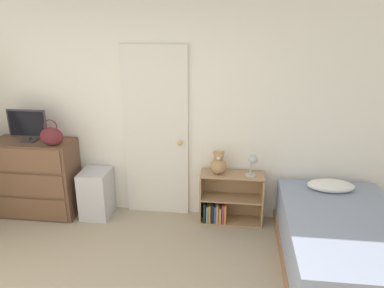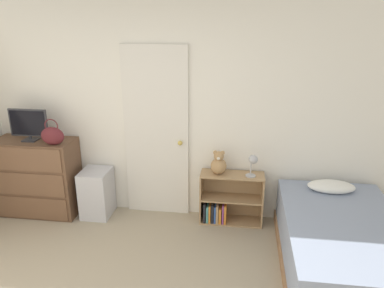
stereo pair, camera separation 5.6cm
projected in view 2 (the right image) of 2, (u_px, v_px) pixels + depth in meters
name	position (u px, v px, depth m)	size (l,w,h in m)	color
wall_back	(156.00, 114.00, 4.46)	(10.00, 0.06, 2.55)	white
door_closed	(156.00, 134.00, 4.48)	(0.78, 0.09, 2.08)	silver
dresser	(38.00, 177.00, 4.65)	(0.97, 0.45, 0.96)	brown
tv	(28.00, 124.00, 4.42)	(0.47, 0.16, 0.39)	#2D2D33
handbag	(52.00, 136.00, 4.30)	(0.28, 0.13, 0.31)	#591E23
storage_bin	(97.00, 193.00, 4.64)	(0.34, 0.39, 0.59)	silver
bookshelf	(226.00, 202.00, 4.51)	(0.75, 0.27, 0.62)	tan
teddy_bear	(219.00, 164.00, 4.35)	(0.19, 0.19, 0.28)	tan
desk_lamp	(253.00, 162.00, 4.24)	(0.13, 0.13, 0.27)	#B2B2B7
bed	(342.00, 246.00, 3.61)	(1.13, 1.86, 0.66)	#996B47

